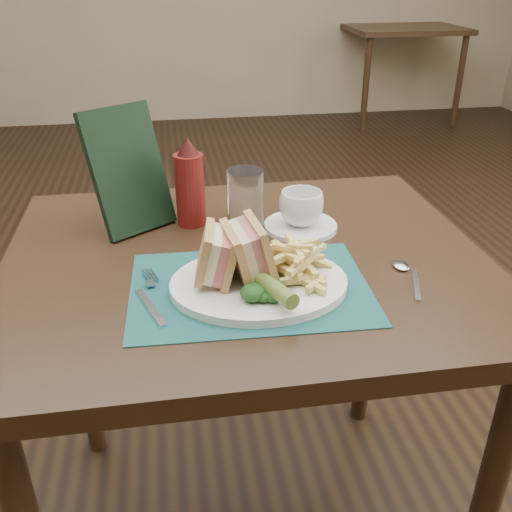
{
  "coord_description": "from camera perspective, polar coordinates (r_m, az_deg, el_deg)",
  "views": [
    {
      "loc": [
        -0.13,
        -1.44,
        1.25
      ],
      "look_at": [
        0.0,
        -0.59,
        0.8
      ],
      "focal_mm": 40.0,
      "sensor_mm": 36.0,
      "label": 1
    }
  ],
  "objects": [
    {
      "name": "placemat",
      "position": [
        0.97,
        -0.61,
        -3.19
      ],
      "size": [
        0.41,
        0.3,
        0.0
      ],
      "primitive_type": "cube",
      "rotation": [
        0.0,
        0.0,
        -0.04
      ],
      "color": "#174C4C",
      "rests_on": "table_main"
    },
    {
      "name": "wall_back",
      "position": [
        5.1,
        -7.68,
        13.38
      ],
      "size": [
        6.0,
        0.0,
        6.0
      ],
      "primitive_type": "plane",
      "rotation": [
        1.57,
        0.0,
        0.0
      ],
      "color": "tan",
      "rests_on": "ground"
    },
    {
      "name": "sandwich_half_a",
      "position": [
        0.94,
        -5.16,
        0.12
      ],
      "size": [
        0.09,
        0.1,
        0.1
      ],
      "primitive_type": null,
      "rotation": [
        0.0,
        0.24,
        -0.13
      ],
      "color": "tan",
      "rests_on": "plate"
    },
    {
      "name": "saucer",
      "position": [
        1.18,
        4.47,
        2.99
      ],
      "size": [
        0.19,
        0.19,
        0.01
      ],
      "primitive_type": "cylinder",
      "rotation": [
        0.0,
        0.0,
        -0.32
      ],
      "color": "white",
      "rests_on": "table_main"
    },
    {
      "name": "drinking_glass",
      "position": [
        1.14,
        -1.06,
        5.47
      ],
      "size": [
        0.08,
        0.08,
        0.13
      ],
      "primitive_type": "cylinder",
      "rotation": [
        0.0,
        0.0,
        -0.2
      ],
      "color": "white",
      "rests_on": "table_main"
    },
    {
      "name": "floor",
      "position": [
        1.91,
        -3.06,
        -13.05
      ],
      "size": [
        7.0,
        7.0,
        0.0
      ],
      "primitive_type": "plane",
      "color": "black",
      "rests_on": "ground"
    },
    {
      "name": "fries_pile",
      "position": [
        0.96,
        4.06,
        -0.24
      ],
      "size": [
        0.18,
        0.2,
        0.06
      ],
      "primitive_type": null,
      "color": "#DDC96E",
      "rests_on": "plate"
    },
    {
      "name": "check_presenter",
      "position": [
        1.17,
        -12.67,
        8.37
      ],
      "size": [
        0.18,
        0.16,
        0.24
      ],
      "primitive_type": "cube",
      "rotation": [
        -0.31,
        0.0,
        0.6
      ],
      "color": "black",
      "rests_on": "table_main"
    },
    {
      "name": "coffee_cup",
      "position": [
        1.17,
        4.54,
        4.81
      ],
      "size": [
        0.12,
        0.12,
        0.07
      ],
      "primitive_type": "imported",
      "rotation": [
        0.0,
        0.0,
        1.01
      ],
      "color": "white",
      "rests_on": "saucer"
    },
    {
      "name": "plate",
      "position": [
        0.96,
        0.29,
        -2.8
      ],
      "size": [
        0.3,
        0.25,
        0.01
      ],
      "primitive_type": null,
      "rotation": [
        0.0,
        0.0,
        -0.02
      ],
      "color": "white",
      "rests_on": "placemat"
    },
    {
      "name": "spoon",
      "position": [
        1.03,
        15.22,
        -2.01
      ],
      "size": [
        0.08,
        0.15,
        0.01
      ],
      "primitive_type": null,
      "rotation": [
        0.0,
        0.0,
        -0.34
      ],
      "color": "silver",
      "rests_on": "table_main"
    },
    {
      "name": "sandwich_half_b",
      "position": [
        0.94,
        -1.93,
        0.4
      ],
      "size": [
        0.09,
        0.11,
        0.1
      ],
      "primitive_type": null,
      "rotation": [
        0.0,
        -0.24,
        0.12
      ],
      "color": "tan",
      "rests_on": "plate"
    },
    {
      "name": "table_bg_right",
      "position": [
        5.15,
        14.05,
        17.26
      ],
      "size": [
        0.9,
        0.75,
        0.75
      ],
      "primitive_type": null,
      "color": "black",
      "rests_on": "ground"
    },
    {
      "name": "kale_garnish",
      "position": [
        0.91,
        0.87,
        -3.4
      ],
      "size": [
        0.11,
        0.08,
        0.03
      ],
      "primitive_type": null,
      "color": "#173D16",
      "rests_on": "plate"
    },
    {
      "name": "pickle_spear",
      "position": [
        0.9,
        1.5,
        -3.03
      ],
      "size": [
        0.07,
        0.12,
        0.03
      ],
      "primitive_type": "cylinder",
      "rotation": [
        1.54,
        0.0,
        0.39
      ],
      "color": "#536D29",
      "rests_on": "plate"
    },
    {
      "name": "table_main",
      "position": [
        1.29,
        -0.86,
        -14.82
      ],
      "size": [
        0.9,
        0.75,
        0.75
      ],
      "primitive_type": null,
      "color": "black",
      "rests_on": "ground"
    },
    {
      "name": "fork",
      "position": [
        0.95,
        -10.55,
        -3.85
      ],
      "size": [
        0.09,
        0.17,
        0.01
      ],
      "primitive_type": null,
      "rotation": [
        0.0,
        0.0,
        0.34
      ],
      "color": "silver",
      "rests_on": "placemat"
    },
    {
      "name": "ketchup_bottle",
      "position": [
        1.17,
        -6.66,
        7.38
      ],
      "size": [
        0.07,
        0.07,
        0.19
      ],
      "primitive_type": null,
      "rotation": [
        0.0,
        0.0,
        0.19
      ],
      "color": "#601210",
      "rests_on": "table_main"
    }
  ]
}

